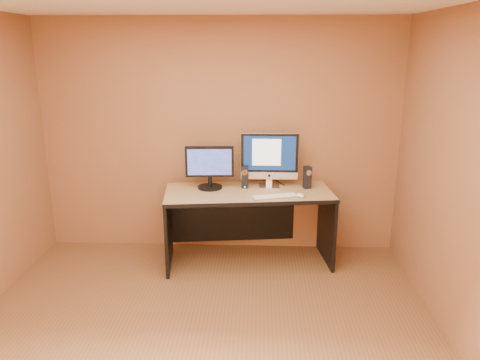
{
  "coord_description": "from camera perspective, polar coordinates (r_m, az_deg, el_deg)",
  "views": [
    {
      "loc": [
        0.45,
        -3.14,
        2.29
      ],
      "look_at": [
        0.26,
        1.48,
        0.96
      ],
      "focal_mm": 35.0,
      "sensor_mm": 36.0,
      "label": 1
    }
  ],
  "objects": [
    {
      "name": "floor",
      "position": [
        3.91,
        -4.93,
        -19.86
      ],
      "size": [
        4.0,
        4.0,
        0.0
      ],
      "primitive_type": "plane",
      "color": "brown",
      "rests_on": "ground"
    },
    {
      "name": "mouse",
      "position": [
        4.79,
        7.4,
        -1.84
      ],
      "size": [
        0.09,
        0.13,
        0.04
      ],
      "primitive_type": "ellipsoid",
      "rotation": [
        0.0,
        0.0,
        0.3
      ],
      "color": "white",
      "rests_on": "desk"
    },
    {
      "name": "cable_a",
      "position": [
        5.25,
        4.86,
        -0.32
      ],
      "size": [
        0.1,
        0.22,
        0.01
      ],
      "primitive_type": "cylinder",
      "rotation": [
        1.57,
        0.0,
        0.4
      ],
      "color": "black",
      "rests_on": "desk"
    },
    {
      "name": "keyboard",
      "position": [
        4.75,
        4.29,
        -2.01
      ],
      "size": [
        0.49,
        0.26,
        0.02
      ],
      "primitive_type": "cube",
      "rotation": [
        0.0,
        0.0,
        0.3
      ],
      "color": "silver",
      "rests_on": "desk"
    },
    {
      "name": "walls",
      "position": [
        3.32,
        -5.47,
        -1.38
      ],
      "size": [
        4.0,
        4.0,
        2.6
      ],
      "primitive_type": null,
      "color": "#90593A",
      "rests_on": "ground"
    },
    {
      "name": "cable_b",
      "position": [
        5.19,
        3.12,
        -0.47
      ],
      "size": [
        0.05,
        0.19,
        0.01
      ],
      "primitive_type": "cylinder",
      "rotation": [
        1.57,
        0.0,
        -0.22
      ],
      "color": "black",
      "rests_on": "desk"
    },
    {
      "name": "speaker_left",
      "position": [
        5.03,
        0.6,
        0.39
      ],
      "size": [
        0.08,
        0.08,
        0.24
      ],
      "primitive_type": null,
      "rotation": [
        0.0,
        0.0,
        0.01
      ],
      "color": "black",
      "rests_on": "desk"
    },
    {
      "name": "desk",
      "position": [
        5.08,
        1.03,
        -5.74
      ],
      "size": [
        1.83,
        0.97,
        0.81
      ],
      "primitive_type": null,
      "rotation": [
        0.0,
        0.0,
        0.12
      ],
      "color": "tan",
      "rests_on": "ground"
    },
    {
      "name": "speaker_right",
      "position": [
        5.07,
        8.21,
        0.33
      ],
      "size": [
        0.09,
        0.1,
        0.24
      ],
      "primitive_type": null,
      "rotation": [
        0.0,
        0.0,
        0.29
      ],
      "color": "black",
      "rests_on": "desk"
    },
    {
      "name": "second_monitor",
      "position": [
        4.99,
        -3.72,
        1.52
      ],
      "size": [
        0.54,
        0.3,
        0.46
      ],
      "primitive_type": null,
      "rotation": [
        0.0,
        0.0,
        0.06
      ],
      "color": "black",
      "rests_on": "desk"
    },
    {
      "name": "imac",
      "position": [
        5.03,
        3.62,
        2.46
      ],
      "size": [
        0.62,
        0.23,
        0.6
      ],
      "primitive_type": null,
      "rotation": [
        0.0,
        0.0,
        -0.01
      ],
      "color": "silver",
      "rests_on": "desk"
    }
  ]
}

